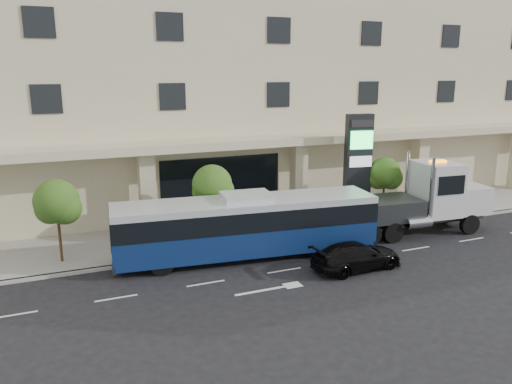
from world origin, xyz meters
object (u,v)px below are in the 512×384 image
at_px(city_bus, 246,225).
at_px(tow_truck, 421,201).
at_px(signage_pylon, 358,167).
at_px(black_sedan, 357,256).

distance_m(city_bus, tow_truck, 11.12).
bearing_deg(city_bus, tow_truck, 5.15).
xyz_separation_m(city_bus, tow_truck, (11.12, -0.19, 0.22)).
height_order(tow_truck, signage_pylon, signage_pylon).
bearing_deg(tow_truck, city_bus, -175.92).
relative_size(tow_truck, black_sedan, 2.27).
distance_m(tow_truck, signage_pylon, 4.41).
bearing_deg(signage_pylon, black_sedan, -113.10).
bearing_deg(city_bus, signage_pylon, 26.20).
xyz_separation_m(city_bus, signage_pylon, (8.85, 3.23, 1.83)).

